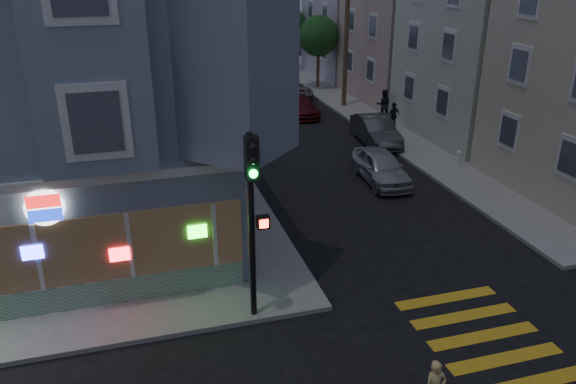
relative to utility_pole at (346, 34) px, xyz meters
name	(u,v)px	position (x,y,z in m)	size (l,w,h in m)	color
ground	(245,377)	(-12.00, -24.00, -4.80)	(120.00, 120.00, 0.00)	black
sidewalk_ne	(493,99)	(11.00, -1.00, -4.72)	(24.00, 42.00, 0.15)	gray
corner_building	(5,69)	(-18.00, -13.02, 1.02)	(14.60, 14.60, 11.40)	slate
row_house_b	(529,36)	(7.50, -8.00, 0.60)	(12.00, 8.60, 10.50)	#A1B19A
row_house_c	(442,31)	(7.50, 1.00, -0.15)	(12.00, 8.60, 9.00)	#BDA392
row_house_d	(386,9)	(7.50, 10.00, 0.60)	(12.00, 8.60, 10.50)	#ACA7B8
utility_pole	(346,34)	(0.00, 0.00, 0.00)	(2.20, 0.30, 9.00)	#4C3826
street_tree_near	(319,36)	(0.20, 6.00, -0.86)	(3.00, 3.00, 5.30)	#4C3826
street_tree_far	(289,25)	(0.20, 14.00, -0.86)	(3.00, 3.00, 5.30)	#4C3826
pedestrian_a	(383,104)	(1.00, -4.00, -3.72)	(0.90, 0.70, 1.85)	black
pedestrian_b	(394,115)	(0.76, -5.92, -3.89)	(0.89, 0.37, 1.51)	black
parked_car_a	(381,167)	(-3.40, -13.16, -4.08)	(1.69, 4.20, 1.43)	#B2B5BB
parked_car_b	(376,130)	(-1.30, -7.96, -4.05)	(1.59, 4.55, 1.50)	#3B3E41
parked_car_c	(301,106)	(-3.40, -1.18, -4.19)	(1.71, 4.21, 1.22)	#591418
parked_car_d	(292,88)	(-2.43, 4.02, -4.21)	(1.96, 4.24, 1.18)	#94999E
traffic_signal	(253,199)	(-11.22, -21.83, -1.07)	(0.61, 0.59, 5.30)	black
fire_hydrant	(459,157)	(1.00, -12.48, -4.28)	(0.40, 0.23, 0.70)	silver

